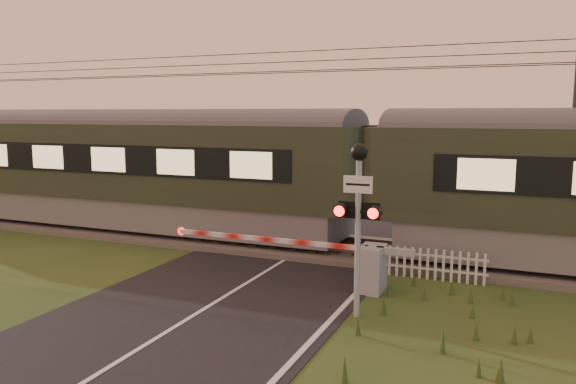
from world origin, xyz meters
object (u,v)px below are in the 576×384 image
at_px(picket_fence, 424,263).
at_px(crossing_signal, 358,199).
at_px(train, 372,179).
at_px(catenary_mast, 576,120).
at_px(boom_gate, 361,265).

bearing_deg(picket_fence, crossing_signal, -104.43).
bearing_deg(train, catenary_mast, 22.22).
xyz_separation_m(boom_gate, picket_fence, (1.26, 1.50, -0.21)).
xyz_separation_m(boom_gate, crossing_signal, (0.42, -1.80, 1.88)).
distance_m(picket_fence, catenary_mast, 6.57).
distance_m(train, picket_fence, 3.28).
bearing_deg(train, boom_gate, -79.66).
relative_size(train, boom_gate, 6.71).
distance_m(crossing_signal, catenary_mast, 8.79).
xyz_separation_m(crossing_signal, picket_fence, (0.85, 3.30, -2.10)).
height_order(boom_gate, catenary_mast, catenary_mast).
distance_m(train, crossing_signal, 5.30).
bearing_deg(crossing_signal, picket_fence, 75.57).
bearing_deg(catenary_mast, crossing_signal, -120.84).
bearing_deg(catenary_mast, picket_fence, -130.99).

